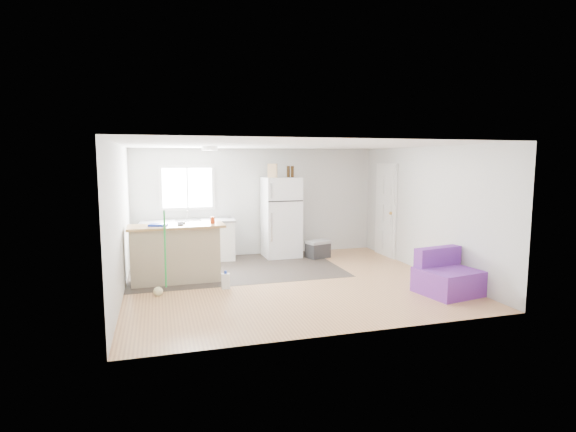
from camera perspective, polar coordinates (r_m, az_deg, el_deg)
The scene contains 19 objects.
room at distance 7.79m, azimuth 0.05°, elevation 0.15°, with size 5.51×5.01×2.41m.
vinyl_zone at distance 9.05m, azimuth -6.64°, elevation -6.62°, with size 4.05×2.50×0.00m, color #2E2823.
window at distance 9.95m, azimuth -12.66°, elevation 3.52°, with size 1.18×0.06×0.98m.
interior_door at distance 10.29m, azimuth 12.29°, elevation 0.65°, with size 0.11×0.92×2.10m.
ceiling_fixture at distance 8.68m, azimuth -9.93°, elevation 8.43°, with size 0.30×0.30×0.07m, color white.
kitchen_cabinets at distance 9.79m, azimuth -12.50°, elevation -3.05°, with size 1.98×0.68×1.15m.
peninsula at distance 8.18m, azimuth -14.08°, elevation -4.60°, with size 1.66×0.65×1.02m.
refrigerator at distance 9.97m, azimuth -0.88°, elevation -0.15°, with size 0.79×0.76×1.77m.
cooler at distance 9.95m, azimuth 3.83°, elevation -4.20°, with size 0.59×0.48×0.39m.
purple_seat at distance 7.75m, azimuth 19.48°, elevation -7.37°, with size 0.99×0.95×0.71m.
cleaner_jug at distance 7.67m, azimuth -7.92°, elevation -8.15°, with size 0.15×0.11×0.31m.
mop at distance 7.52m, azimuth -15.95°, elevation -7.91°, with size 0.22×0.39×1.38m.
red_cup at distance 8.15m, azimuth -9.57°, elevation -0.52°, with size 0.08×0.08×0.12m, color #BF320B.
blue_tray at distance 8.06m, azimuth -16.15°, elevation -1.08°, with size 0.30×0.22×0.04m, color #1534CC.
tool_a at distance 8.23m, azimuth -13.39°, elevation -0.85°, with size 0.14×0.05×0.03m, color black.
tool_b at distance 8.00m, azimuth -13.50°, elevation -1.09°, with size 0.10×0.04×0.03m, color black.
cardboard_box at distance 9.79m, azimuth -1.99°, elevation 5.79°, with size 0.20×0.10×0.30m, color tan.
bottle_left at distance 9.85m, azimuth 0.56°, elevation 5.65°, with size 0.07×0.07×0.25m, color #321D09.
bottle_right at distance 9.90m, azimuth 0.04°, elevation 5.66°, with size 0.07×0.07×0.25m, color #321D09.
Camera 1 is at (-2.17, -7.43, 2.14)m, focal length 28.00 mm.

